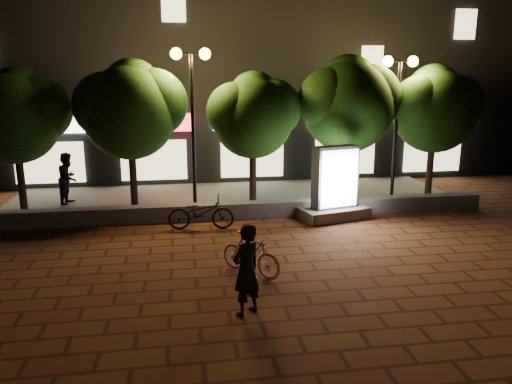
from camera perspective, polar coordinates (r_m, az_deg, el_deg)
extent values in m
plane|color=#502D19|center=(11.75, 1.09, -8.49)|extent=(80.00, 80.00, 0.00)
cube|color=slate|center=(15.43, -1.45, -2.13)|extent=(16.00, 0.45, 0.50)
cube|color=slate|center=(17.88, -2.47, -0.65)|extent=(16.00, 5.00, 0.08)
cube|color=black|center=(23.82, -4.40, 14.87)|extent=(28.00, 8.00, 10.00)
cube|color=silver|center=(20.41, -23.47, 7.31)|extent=(3.20, 0.12, 0.70)
cube|color=beige|center=(20.60, -23.08, 3.17)|extent=(2.60, 0.10, 1.60)
cube|color=#FF202B|center=(19.79, -12.10, 7.96)|extent=(3.20, 0.12, 0.70)
cube|color=beige|center=(19.98, -11.89, 3.68)|extent=(2.60, 0.10, 1.60)
cube|color=#47C3EA|center=(19.97, -0.45, 8.30)|extent=(3.20, 0.12, 0.70)
cube|color=beige|center=(20.16, -0.45, 4.05)|extent=(2.60, 0.10, 1.60)
cube|color=gold|center=(20.93, 10.57, 8.31)|extent=(3.20, 0.12, 0.70)
cube|color=beige|center=(21.11, 10.39, 4.26)|extent=(2.60, 0.10, 1.60)
cube|color=beige|center=(22.56, 20.30, 8.07)|extent=(3.20, 0.12, 0.70)
cube|color=beige|center=(22.73, 19.99, 4.31)|extent=(2.60, 0.10, 1.60)
cube|color=beige|center=(19.85, -9.68, 20.82)|extent=(0.90, 0.10, 1.20)
cube|color=beige|center=(21.21, 13.49, 14.74)|extent=(0.90, 0.10, 1.20)
cube|color=beige|center=(23.09, 23.40, 17.64)|extent=(0.90, 0.10, 1.20)
cylinder|color=black|center=(17.23, -25.90, 1.42)|extent=(0.24, 0.24, 2.25)
sphere|color=#265519|center=(16.98, -26.55, 7.69)|extent=(2.80, 2.80, 2.80)
sphere|color=#265519|center=(16.95, -24.18, 8.94)|extent=(2.10, 2.10, 2.10)
sphere|color=#265519|center=(17.25, -26.13, 10.14)|extent=(1.82, 1.82, 1.82)
cylinder|color=black|center=(16.52, -14.25, 2.07)|extent=(0.24, 0.24, 2.34)
sphere|color=#265519|center=(16.26, -14.65, 8.97)|extent=(3.00, 3.00, 3.00)
sphere|color=#265519|center=(16.38, -12.00, 10.20)|extent=(2.25, 2.25, 2.25)
sphere|color=#265519|center=(16.18, -17.17, 9.68)|extent=(2.10, 2.10, 2.10)
sphere|color=#265519|center=(16.56, -14.34, 11.67)|extent=(1.95, 1.95, 1.95)
cylinder|color=black|center=(16.63, -0.38, 2.32)|extent=(0.24, 0.24, 2.21)
sphere|color=#265519|center=(16.37, -0.39, 8.67)|extent=(2.70, 2.70, 2.70)
sphere|color=#265519|center=(16.66, 1.84, 9.78)|extent=(2.03, 2.03, 2.02)
sphere|color=#265519|center=(16.13, -2.48, 9.47)|extent=(1.89, 1.89, 1.89)
sphere|color=#265519|center=(16.69, -0.23, 11.08)|extent=(1.76, 1.76, 1.76)
cylinder|color=black|center=(17.39, 10.46, 2.97)|extent=(0.24, 0.24, 2.43)
sphere|color=#265519|center=(17.14, 10.75, 9.78)|extent=(3.10, 3.10, 3.10)
sphere|color=#265519|center=(17.58, 13.00, 10.74)|extent=(2.33, 2.33, 2.33)
sphere|color=#265519|center=(16.77, 8.67, 10.63)|extent=(2.17, 2.17, 2.17)
sphere|color=#265519|center=(17.48, 10.79, 12.38)|extent=(2.01, 2.02, 2.02)
cylinder|color=black|center=(18.69, 19.77, 2.91)|extent=(0.24, 0.24, 2.29)
sphere|color=#265519|center=(18.46, 20.25, 8.85)|extent=(2.90, 2.90, 2.90)
sphere|color=#265519|center=(18.98, 21.98, 9.72)|extent=(2.18, 2.17, 2.17)
sphere|color=#265519|center=(18.01, 18.70, 9.67)|extent=(2.03, 2.03, 2.03)
sphere|color=#265519|center=(18.78, 20.18, 11.14)|extent=(1.89, 1.88, 1.88)
cylinder|color=black|center=(16.05, -7.41, 6.85)|extent=(0.12, 0.12, 5.00)
cylinder|color=black|center=(15.96, -7.69, 15.80)|extent=(0.90, 0.08, 0.08)
sphere|color=#FBB03E|center=(15.95, -9.37, 15.75)|extent=(0.36, 0.36, 0.36)
sphere|color=#FBB03E|center=(15.98, -6.02, 15.85)|extent=(0.36, 0.36, 0.36)
cylinder|color=black|center=(17.67, 16.08, 6.72)|extent=(0.12, 0.12, 4.80)
cylinder|color=black|center=(17.57, 16.61, 14.50)|extent=(0.90, 0.08, 0.08)
sphere|color=#FBB03E|center=(17.39, 15.22, 14.60)|extent=(0.36, 0.36, 0.36)
sphere|color=#FBB03E|center=(17.77, 17.96, 14.39)|extent=(0.36, 0.36, 0.36)
cube|color=slate|center=(15.56, 9.10, -2.44)|extent=(2.33, 1.57, 0.36)
cube|color=#4C4C51|center=(15.29, 9.26, 1.73)|extent=(1.50, 0.83, 1.95)
cube|color=white|center=(15.08, 9.79, 1.54)|extent=(1.25, 0.36, 1.78)
cube|color=white|center=(15.50, 8.75, 1.91)|extent=(1.25, 0.36, 1.78)
imported|color=#CA7FA9|center=(11.02, -0.65, -7.29)|extent=(1.46, 1.50, 0.98)
imported|color=black|center=(9.12, -1.14, -9.13)|extent=(0.78, 0.73, 1.78)
imported|color=black|center=(14.29, -6.49, -2.42)|extent=(1.98, 0.84, 1.01)
imported|color=black|center=(17.93, -21.20, 1.53)|extent=(0.82, 0.97, 1.78)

